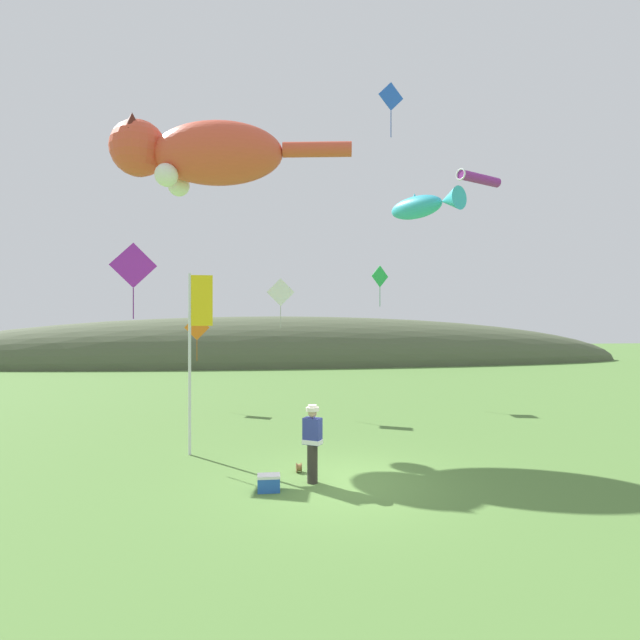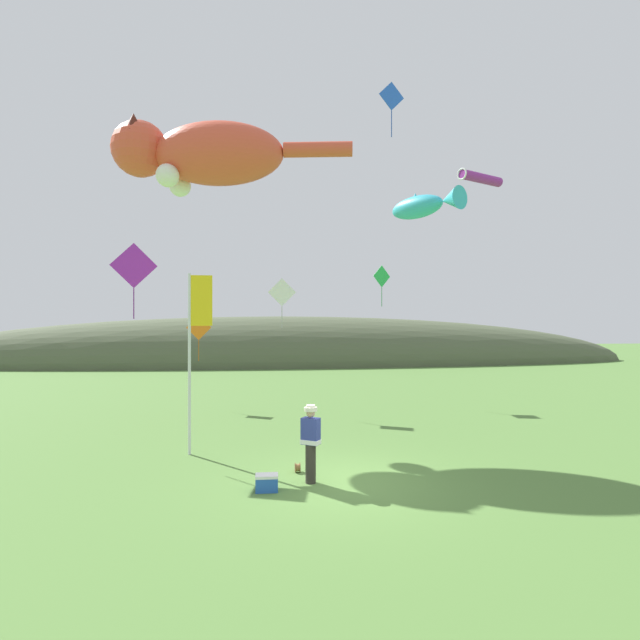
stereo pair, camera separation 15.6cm
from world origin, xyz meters
name	(u,v)px [view 1 (the left image)]	position (x,y,z in m)	size (l,w,h in m)	color
ground_plane	(343,483)	(0.00, 0.00, 0.00)	(120.00, 120.00, 0.00)	#517A38
distant_hill_ridge	(277,363)	(0.00, 31.36, 0.00)	(62.34, 10.57, 8.01)	#4C563D
festival_attendant	(312,441)	(-0.69, 0.12, 0.95)	(0.49, 0.44, 1.77)	#332D28
kite_spool	(299,468)	(-0.93, 0.94, 0.12)	(0.13, 0.23, 0.23)	olive
picnic_cooler	(269,483)	(-1.70, -0.31, 0.18)	(0.50, 0.34, 0.36)	blue
festival_banner_pole	(195,336)	(-3.62, 2.91, 3.27)	(0.66, 0.08, 5.00)	silver
kite_giant_cat	(201,154)	(-3.95, 7.58, 9.80)	(8.82, 3.26, 2.70)	#E04C33
kite_fish_windsock	(423,206)	(3.75, 5.31, 7.63)	(2.16, 2.90, 0.89)	#33B2CC
kite_tube_streamer	(479,179)	(6.33, 6.51, 8.99)	(2.06, 1.25, 0.44)	#8C268C
kite_diamond_white	(281,293)	(-0.91, 9.55, 4.84)	(1.16, 0.09, 2.06)	white
kite_diamond_violet	(133,266)	(-5.51, 4.01, 5.29)	(1.30, 0.31, 2.23)	purple
kite_diamond_orange	(197,328)	(-4.43, 10.76, 3.36)	(1.08, 0.14, 1.99)	orange
kite_diamond_blue	(391,97)	(2.58, 5.20, 11.23)	(0.94, 0.27, 1.87)	blue
kite_diamond_green	(380,277)	(3.87, 11.68, 5.73)	(0.93, 0.50, 1.94)	green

